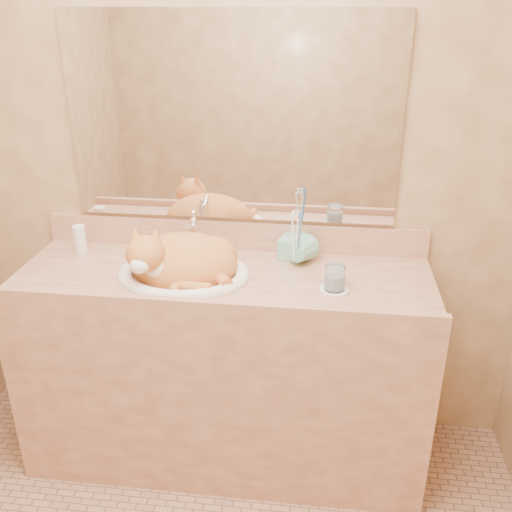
# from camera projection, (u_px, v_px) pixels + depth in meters

# --- Properties ---
(wall_back) EXTENTS (2.40, 0.02, 2.50)m
(wall_back) POSITION_uv_depth(u_px,v_px,m) (233.00, 155.00, 2.26)
(wall_back) COLOR olive
(wall_back) RESTS_ON ground
(vanity_counter) EXTENTS (1.60, 0.55, 0.85)m
(vanity_counter) POSITION_uv_depth(u_px,v_px,m) (225.00, 368.00, 2.35)
(vanity_counter) COLOR #945A42
(vanity_counter) RESTS_ON floor
(mirror) EXTENTS (1.30, 0.02, 0.80)m
(mirror) POSITION_uv_depth(u_px,v_px,m) (231.00, 120.00, 2.20)
(mirror) COLOR white
(mirror) RESTS_ON wall_back
(sink_basin) EXTENTS (0.56, 0.49, 0.15)m
(sink_basin) POSITION_uv_depth(u_px,v_px,m) (183.00, 257.00, 2.15)
(sink_basin) COLOR white
(sink_basin) RESTS_ON vanity_counter
(faucet) EXTENTS (0.07, 0.13, 0.18)m
(faucet) POSITION_uv_depth(u_px,v_px,m) (194.00, 235.00, 2.31)
(faucet) COLOR silver
(faucet) RESTS_ON vanity_counter
(cat) EXTENTS (0.43, 0.36, 0.23)m
(cat) POSITION_uv_depth(u_px,v_px,m) (179.00, 258.00, 2.16)
(cat) COLOR #BD652B
(cat) RESTS_ON sink_basin
(soap_dispenser) EXTENTS (0.11, 0.11, 0.20)m
(soap_dispenser) POSITION_uv_depth(u_px,v_px,m) (287.00, 240.00, 2.25)
(soap_dispenser) COLOR #77BEA8
(soap_dispenser) RESTS_ON vanity_counter
(toothbrush_cup) EXTENTS (0.15, 0.15, 0.10)m
(toothbrush_cup) POSITION_uv_depth(u_px,v_px,m) (296.00, 256.00, 2.22)
(toothbrush_cup) COLOR #77BEA8
(toothbrush_cup) RESTS_ON vanity_counter
(toothbrushes) EXTENTS (0.04, 0.04, 0.24)m
(toothbrushes) POSITION_uv_depth(u_px,v_px,m) (296.00, 235.00, 2.18)
(toothbrushes) COLOR white
(toothbrushes) RESTS_ON toothbrush_cup
(saucer) EXTENTS (0.11, 0.11, 0.01)m
(saucer) POSITION_uv_depth(u_px,v_px,m) (334.00, 290.00, 2.06)
(saucer) COLOR white
(saucer) RESTS_ON vanity_counter
(water_glass) EXTENTS (0.08, 0.08, 0.09)m
(water_glass) POSITION_uv_depth(u_px,v_px,m) (335.00, 278.00, 2.04)
(water_glass) COLOR white
(water_glass) RESTS_ON saucer
(lotion_bottle) EXTENTS (0.05, 0.05, 0.12)m
(lotion_bottle) POSITION_uv_depth(u_px,v_px,m) (80.00, 239.00, 2.35)
(lotion_bottle) COLOR white
(lotion_bottle) RESTS_ON vanity_counter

